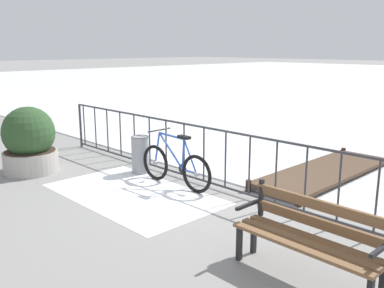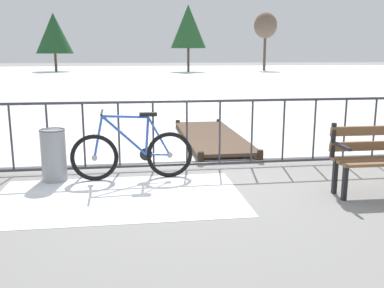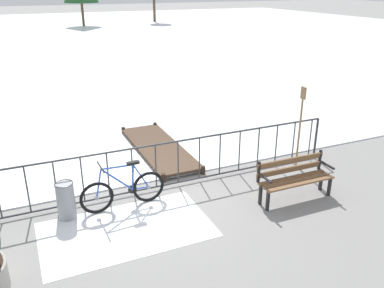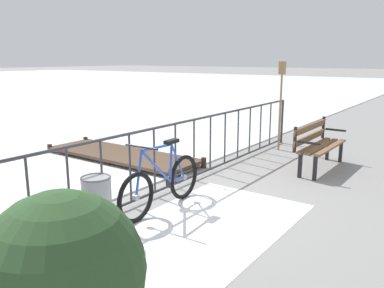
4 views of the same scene
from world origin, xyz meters
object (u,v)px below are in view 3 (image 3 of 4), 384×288
park_bench (294,175)px  bicycle_near_railing (123,190)px  trash_bin (66,200)px  oar_upright (300,122)px

park_bench → bicycle_near_railing: bearing=162.2°
trash_bin → bicycle_near_railing: bearing=-3.5°
park_bench → trash_bin: park_bench is taller
park_bench → oar_upright: oar_upright is taller
bicycle_near_railing → trash_bin: bicycle_near_railing is taller
trash_bin → oar_upright: size_ratio=0.37×
bicycle_near_railing → trash_bin: size_ratio=2.34×
bicycle_near_railing → oar_upright: bearing=1.9°
bicycle_near_railing → park_bench: (3.29, -1.05, 0.14)m
oar_upright → park_bench: bearing=-130.4°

